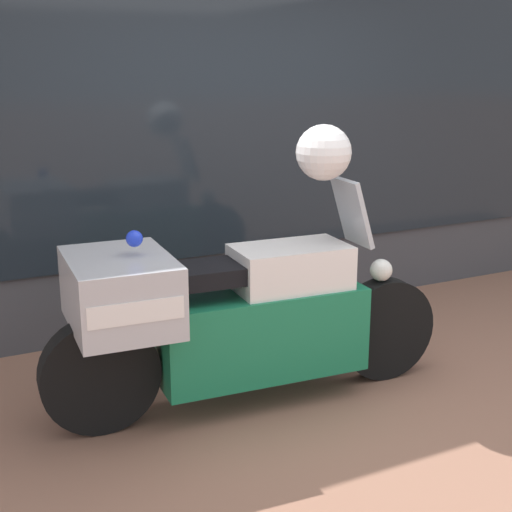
% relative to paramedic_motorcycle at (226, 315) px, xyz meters
% --- Properties ---
extents(ground_plane, '(60.00, 60.00, 0.00)m').
position_rel_paramedic_motorcycle_xyz_m(ground_plane, '(0.62, -0.46, -0.57)').
color(ground_plane, '#8E604C').
extents(shop_building, '(6.91, 0.55, 3.32)m').
position_rel_paramedic_motorcycle_xyz_m(shop_building, '(0.22, 1.53, 1.10)').
color(shop_building, '#424247').
rests_on(shop_building, ground).
extents(window_display, '(5.62, 0.30, 1.79)m').
position_rel_paramedic_motorcycle_xyz_m(window_display, '(0.97, 1.56, -0.13)').
color(window_display, slate).
rests_on(window_display, ground).
extents(paramedic_motorcycle, '(2.46, 0.77, 1.31)m').
position_rel_paramedic_motorcycle_xyz_m(paramedic_motorcycle, '(0.00, 0.00, 0.00)').
color(paramedic_motorcycle, black).
rests_on(paramedic_motorcycle, ground).
extents(white_helmet, '(0.32, 0.32, 0.32)m').
position_rel_paramedic_motorcycle_xyz_m(white_helmet, '(0.61, -0.04, 0.90)').
color(white_helmet, white).
rests_on(white_helmet, paramedic_motorcycle).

